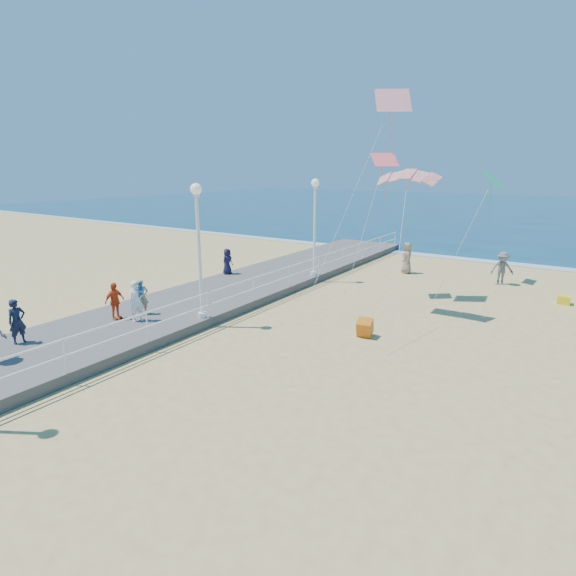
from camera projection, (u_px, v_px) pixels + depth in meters
The scene contains 21 objects.
ground at pixel (316, 355), 15.51m from camera, with size 160.00×160.00×0.00m, color tan.
ocean at pixel (531, 211), 67.93m from camera, with size 160.00×90.00×0.05m, color #0C334D.
surf_line at pixel (460, 258), 32.04m from camera, with size 160.00×1.20×0.04m, color white.
boardwalk at pixel (167, 313), 19.45m from camera, with size 5.00×44.00×0.40m, color #635E5A.
railing at pixel (207, 298), 17.88m from camera, with size 0.05×42.00×0.55m.
lamp_post_mid at pixel (198, 237), 17.41m from camera, with size 0.44×0.44×5.32m.
lamp_post_far at pixel (315, 217), 24.67m from camera, with size 0.44×0.44×5.32m.
woman_holding_toddler at pixel (136, 301), 17.61m from camera, with size 0.59×0.39×1.62m, color white.
toddler_held at pixel (141, 291), 17.54m from camera, with size 0.36×0.28×0.75m, color #3380C2.
spectator_0 at pixel (17, 321), 15.36m from camera, with size 0.57×0.38×1.57m, color #161C31.
spectator_3 at pixel (115, 301), 17.82m from camera, with size 0.88×0.37×1.50m, color #E0491C.
spectator_4 at pixel (227, 261), 25.56m from camera, with size 0.72×0.47×1.47m, color #191836.
spectator_6 at pixel (142, 297), 18.45m from camera, with size 0.53×0.35×1.47m, color #837E5A.
beach_walker_a at pixel (502, 268), 24.76m from camera, with size 1.19×0.69×1.85m, color #5F5D63.
beach_walker_c at pixel (407, 258), 27.45m from camera, with size 0.94×0.61×1.92m, color #89735E.
box_kite at pixel (365, 329), 17.18m from camera, with size 0.55×0.55×0.60m, color #BE320B.
beach_chair_right at pixel (564, 300), 21.35m from camera, with size 0.55×0.55×0.40m, color yellow.
kite_parafoil at pixel (408, 174), 18.37m from camera, with size 2.59×0.90×0.30m, color red, non-canonical shape.
kite_diamond_pink at pixel (385, 160), 21.21m from camera, with size 1.17×1.17×0.02m, color #EC5760.
kite_diamond_green at pixel (493, 180), 24.30m from camera, with size 1.34×1.34×0.02m, color #24AB74.
kite_diamond_redwhite at pixel (393, 100), 20.17m from camera, with size 1.55×1.55×0.02m, color red.
Camera 1 is at (7.10, -12.55, 6.26)m, focal length 28.00 mm.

